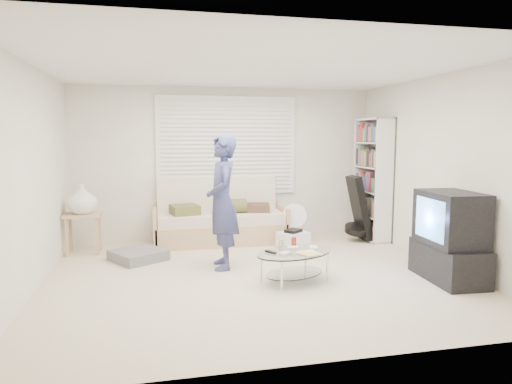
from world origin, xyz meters
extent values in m
plane|color=#C0AE95|center=(0.00, 0.00, 0.00)|extent=(5.00, 5.00, 0.00)
cube|color=beige|center=(0.00, 2.25, 1.25)|extent=(5.00, 0.02, 2.50)
cube|color=beige|center=(0.00, -2.25, 1.25)|extent=(5.00, 0.02, 2.50)
cube|color=beige|center=(-2.50, 0.00, 1.25)|extent=(0.02, 4.50, 2.50)
cube|color=beige|center=(2.50, 0.00, 1.25)|extent=(0.02, 4.50, 2.50)
cube|color=white|center=(0.00, 0.00, 2.50)|extent=(5.00, 4.50, 0.02)
cube|color=white|center=(0.00, 2.22, 1.55)|extent=(2.32, 0.06, 1.62)
cube|color=black|center=(0.00, 2.21, 1.55)|extent=(2.20, 0.01, 1.50)
cube|color=silver|center=(0.00, 2.18, 1.55)|extent=(2.16, 0.04, 1.50)
cube|color=silver|center=(0.00, 2.20, 1.55)|extent=(2.32, 0.08, 1.62)
cube|color=tan|center=(-0.18, 1.83, 0.16)|extent=(2.05, 0.82, 0.33)
cube|color=beige|center=(-0.18, 1.81, 0.41)|extent=(1.96, 0.76, 0.16)
cube|color=beige|center=(-0.18, 2.16, 0.72)|extent=(1.96, 0.23, 0.63)
cube|color=tan|center=(-1.20, 1.83, 0.29)|extent=(0.06, 0.82, 0.57)
cube|color=tan|center=(0.84, 1.83, 0.29)|extent=(0.06, 0.82, 0.57)
cube|color=#4C4B23|center=(-0.74, 1.78, 0.56)|extent=(0.49, 0.49, 0.14)
cylinder|color=#4C4B23|center=(-0.03, 1.75, 0.60)|extent=(0.51, 0.22, 0.22)
cube|color=#402C20|center=(0.43, 1.81, 0.55)|extent=(0.43, 0.43, 0.12)
cube|color=slate|center=(-1.43, 1.02, 0.07)|extent=(0.87, 0.87, 0.14)
cube|color=tan|center=(-2.22, 1.60, 0.57)|extent=(0.51, 0.41, 0.04)
cube|color=tan|center=(-2.43, 1.45, 0.28)|extent=(0.04, 0.04, 0.56)
cube|color=tan|center=(-2.01, 1.45, 0.28)|extent=(0.04, 0.04, 0.56)
cube|color=tan|center=(-2.43, 1.76, 0.28)|extent=(0.04, 0.04, 0.56)
cube|color=tan|center=(-2.01, 1.76, 0.28)|extent=(0.04, 0.04, 0.56)
imported|color=white|center=(-2.22, 1.60, 0.80)|extent=(0.41, 0.41, 0.43)
cube|color=white|center=(2.33, 1.58, 1.00)|extent=(0.31, 0.84, 1.99)
cube|color=black|center=(2.04, 1.44, 0.55)|extent=(0.36, 0.38, 1.05)
cylinder|color=black|center=(2.00, 1.44, 0.20)|extent=(0.38, 0.39, 0.18)
cylinder|color=white|center=(0.96, 1.53, 0.02)|extent=(0.26, 0.26, 0.03)
cylinder|color=white|center=(0.96, 1.53, 0.18)|extent=(0.04, 0.04, 0.33)
cylinder|color=white|center=(0.96, 1.53, 0.45)|extent=(0.40, 0.17, 0.39)
cylinder|color=white|center=(0.96, 1.53, 0.45)|extent=(0.11, 0.07, 0.10)
cube|color=white|center=(0.84, 1.15, 0.13)|extent=(0.50, 0.40, 0.26)
cube|color=black|center=(0.84, 1.15, 0.29)|extent=(0.30, 0.29, 0.04)
cube|color=black|center=(2.20, -0.67, 0.22)|extent=(0.58, 1.00, 0.43)
cube|color=black|center=(2.20, -0.67, 0.75)|extent=(0.59, 0.84, 0.63)
cube|color=#67B9F5|center=(1.94, -0.66, 0.75)|extent=(0.06, 0.62, 0.48)
ellipsoid|color=silver|center=(0.39, -0.36, 0.36)|extent=(1.15, 0.95, 0.02)
ellipsoid|color=silver|center=(0.39, -0.36, 0.11)|extent=(0.88, 0.73, 0.01)
cylinder|color=silver|center=(0.15, -0.67, 0.17)|extent=(0.03, 0.03, 0.34)
cylinder|color=silver|center=(0.78, -0.41, 0.17)|extent=(0.03, 0.03, 0.34)
cylinder|color=silver|center=(0.00, -0.30, 0.17)|extent=(0.03, 0.03, 0.34)
cylinder|color=silver|center=(0.63, -0.05, 0.17)|extent=(0.03, 0.03, 0.34)
cube|color=white|center=(0.23, -0.50, 0.38)|extent=(0.16, 0.15, 0.04)
cube|color=white|center=(0.40, -0.26, 0.38)|extent=(0.15, 0.11, 0.04)
cube|color=white|center=(0.64, -0.31, 0.38)|extent=(0.11, 0.15, 0.04)
cylinder|color=silver|center=(0.26, -0.24, 0.42)|extent=(0.06, 0.06, 0.11)
cylinder|color=red|center=(0.45, -0.14, 0.43)|extent=(0.06, 0.06, 0.12)
cube|color=black|center=(0.10, -0.36, 0.38)|extent=(0.11, 0.15, 0.02)
cube|color=white|center=(0.53, -0.47, 0.37)|extent=(0.24, 0.30, 0.01)
cube|color=#D2C160|center=(0.50, -0.51, 0.38)|extent=(0.27, 0.30, 0.01)
imported|color=navy|center=(-0.34, 0.42, 0.86)|extent=(0.42, 0.64, 1.73)
camera|label=1|loc=(-1.17, -5.32, 1.70)|focal=32.00mm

